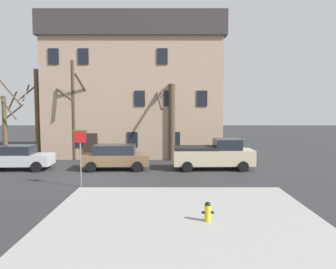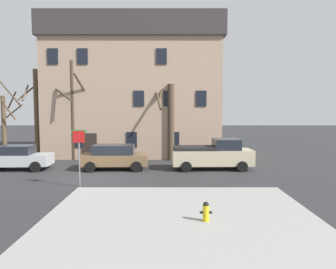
# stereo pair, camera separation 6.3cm
# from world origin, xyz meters

# --- Properties ---
(ground_plane) EXTENTS (120.00, 120.00, 0.00)m
(ground_plane) POSITION_xyz_m (0.00, 0.00, 0.00)
(ground_plane) COLOR #2D2D30
(sidewalk_slab) EXTENTS (9.87, 8.42, 0.12)m
(sidewalk_slab) POSITION_xyz_m (4.75, -6.99, 0.06)
(sidewalk_slab) COLOR #999993
(sidewalk_slab) RESTS_ON ground_plane
(building_main) EXTENTS (14.75, 7.71, 11.52)m
(building_main) POSITION_xyz_m (1.38, 10.31, 5.84)
(building_main) COLOR tan
(building_main) RESTS_ON ground_plane
(tree_bare_near) EXTENTS (2.14, 2.73, 6.71)m
(tree_bare_near) POSITION_xyz_m (-8.46, 6.77, 2.94)
(tree_bare_near) COLOR brown
(tree_bare_near) RESTS_ON ground_plane
(tree_bare_mid) EXTENTS (2.53, 2.37, 7.45)m
(tree_bare_mid) POSITION_xyz_m (-6.21, 7.40, 3.91)
(tree_bare_mid) COLOR brown
(tree_bare_mid) RESTS_ON ground_plane
(tree_bare_far) EXTENTS (2.62, 2.41, 7.71)m
(tree_bare_far) POSITION_xyz_m (-3.14, 6.92, 4.06)
(tree_bare_far) COLOR #4C3D2D
(tree_bare_far) RESTS_ON ground_plane
(tree_bare_end) EXTENTS (1.64, 2.37, 6.75)m
(tree_bare_end) POSITION_xyz_m (4.41, 6.62, 3.27)
(tree_bare_end) COLOR #4C3D2D
(tree_bare_end) RESTS_ON ground_plane
(car_silver_sedan) EXTENTS (4.38, 2.14, 1.61)m
(car_silver_sedan) POSITION_xyz_m (-5.61, 2.52, 0.81)
(car_silver_sedan) COLOR #B7BABF
(car_silver_sedan) RESTS_ON ground_plane
(car_brown_wagon) EXTENTS (4.34, 2.12, 1.65)m
(car_brown_wagon) POSITION_xyz_m (0.76, 2.61, 0.86)
(car_brown_wagon) COLOR brown
(car_brown_wagon) RESTS_ON ground_plane
(pickup_truck_beige) EXTENTS (5.30, 2.27, 2.02)m
(pickup_truck_beige) POSITION_xyz_m (7.23, 2.73, 0.97)
(pickup_truck_beige) COLOR #C6B793
(pickup_truck_beige) RESTS_ON ground_plane
(fire_hydrant) EXTENTS (0.42, 0.22, 0.68)m
(fire_hydrant) POSITION_xyz_m (5.58, -7.65, 0.47)
(fire_hydrant) COLOR gold
(fire_hydrant) RESTS_ON sidewalk_slab
(street_sign_pole) EXTENTS (0.76, 0.07, 2.93)m
(street_sign_pole) POSITION_xyz_m (-0.25, -2.23, 2.05)
(street_sign_pole) COLOR slate
(street_sign_pole) RESTS_ON ground_plane
(bicycle_leaning) EXTENTS (1.70, 0.50, 1.03)m
(bicycle_leaning) POSITION_xyz_m (-5.18, 6.95, 0.37)
(bicycle_leaning) COLOR black
(bicycle_leaning) RESTS_ON ground_plane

